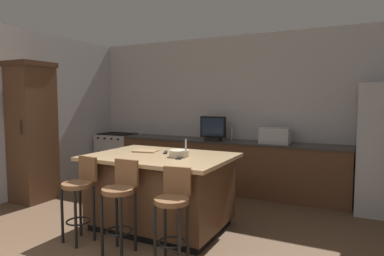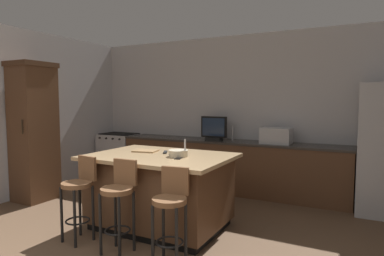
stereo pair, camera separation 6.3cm
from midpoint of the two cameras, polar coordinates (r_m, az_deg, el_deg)
The scene contains 17 objects.
wall_back at distance 6.22m, azimuth 8.01°, elevation 2.70°, with size 6.36×0.12×2.80m, color #BCBCC1.
wall_left at distance 6.22m, azimuth -26.94°, elevation 2.23°, with size 0.12×4.89×2.80m, color #BCBCC1.
counter_back at distance 5.98m, azimuth 6.49°, elevation -6.48°, with size 4.10×0.62×0.91m.
kitchen_island at distance 4.31m, azimuth -5.05°, elevation -10.62°, with size 1.77×1.26×0.93m.
range_oven at distance 7.21m, azimuth -12.09°, elevation -4.57°, with size 0.79×0.63×0.93m.
cabinet_tower at distance 5.90m, azimuth -25.29°, elevation -0.21°, with size 0.55×0.64×2.22m.
microwave at distance 5.65m, azimuth 14.61°, elevation -1.29°, with size 0.48×0.36×0.26m, color #B7BABF.
tv_monitor at distance 5.94m, azimuth 4.08°, elevation -0.21°, with size 0.48×0.16×0.43m.
sink_faucet_back at distance 5.98m, azimuth 7.27°, elevation -0.96°, with size 0.02×0.02×0.24m, color #B2B2B7.
sink_faucet_island at distance 4.01m, azimuth -0.75°, elevation -3.49°, with size 0.02×0.02×0.22m, color #B2B2B7.
bar_stool_left at distance 4.07m, azimuth -18.39°, elevation -10.24°, with size 0.34×0.36×0.97m.
bar_stool_center at distance 3.65m, azimuth -11.97°, elevation -11.63°, with size 0.34×0.34×0.98m.
bar_stool_right at distance 3.34m, azimuth -3.11°, elevation -13.53°, with size 0.34×0.36×0.95m.
fruit_bowl at distance 4.07m, azimuth -1.91°, elevation -4.37°, with size 0.24×0.24×0.08m, color beige.
cell_phone at distance 3.94m, azimuth -1.84°, elevation -5.20°, with size 0.07×0.15×0.01m, color black.
tv_remote at distance 4.36m, azimuth -4.21°, elevation -4.17°, with size 0.04×0.17×0.02m, color black.
cutting_board at distance 4.51m, azimuth -7.59°, elevation -3.91°, with size 0.31×0.23×0.02m, color #A87F51.
Camera 2 is at (2.10, -1.36, 1.62)m, focal length 30.98 mm.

